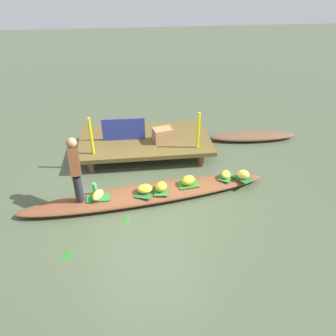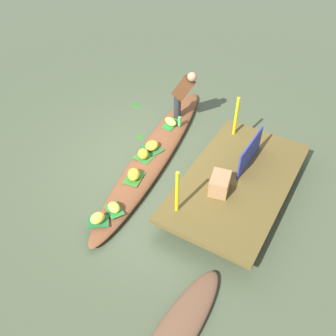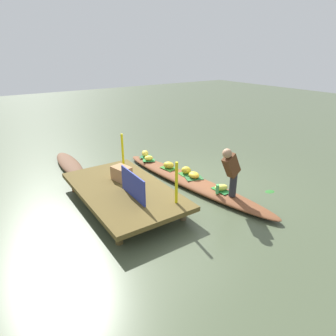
{
  "view_description": "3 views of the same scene",
  "coord_description": "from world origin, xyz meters",
  "px_view_note": "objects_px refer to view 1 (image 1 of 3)",
  "views": [
    {
      "loc": [
        -0.2,
        -5.23,
        4.08
      ],
      "look_at": [
        0.46,
        0.28,
        0.51
      ],
      "focal_mm": 34.49,
      "sensor_mm": 36.0,
      "label": 1
    },
    {
      "loc": [
        4.97,
        3.26,
        5.34
      ],
      "look_at": [
        0.42,
        0.59,
        0.34
      ],
      "focal_mm": 40.95,
      "sensor_mm": 36.0,
      "label": 2
    },
    {
      "loc": [
        -5.3,
        4.29,
        3.26
      ],
      "look_at": [
        0.23,
        0.54,
        0.52
      ],
      "focal_mm": 31.04,
      "sensor_mm": 36.0,
      "label": 3
    }
  ],
  "objects_px": {
    "vendor_boat": "(147,194)",
    "banana_bunch_5": "(226,174)",
    "market_banner": "(124,129)",
    "vendor_person": "(75,167)",
    "produce_crate": "(163,135)",
    "banana_bunch_1": "(145,189)",
    "banana_bunch_4": "(98,195)",
    "moored_boat": "(252,136)",
    "water_bottle": "(95,188)",
    "banana_bunch_3": "(243,174)",
    "banana_bunch_0": "(161,187)",
    "banana_bunch_2": "(188,180)"
  },
  "relations": [
    {
      "from": "vendor_boat",
      "to": "banana_bunch_5",
      "type": "relative_size",
      "value": 20.08
    },
    {
      "from": "market_banner",
      "to": "vendor_boat",
      "type": "bearing_deg",
      "value": -75.98
    },
    {
      "from": "vendor_person",
      "to": "produce_crate",
      "type": "xyz_separation_m",
      "value": [
        1.8,
        1.74,
        -0.32
      ]
    },
    {
      "from": "vendor_boat",
      "to": "banana_bunch_1",
      "type": "height_order",
      "value": "banana_bunch_1"
    },
    {
      "from": "banana_bunch_4",
      "to": "vendor_person",
      "type": "xyz_separation_m",
      "value": [
        -0.35,
        0.1,
        0.6
      ]
    },
    {
      "from": "moored_boat",
      "to": "banana_bunch_1",
      "type": "bearing_deg",
      "value": -140.47
    },
    {
      "from": "banana_bunch_4",
      "to": "market_banner",
      "type": "xyz_separation_m",
      "value": [
        0.53,
        2.02,
        0.39
      ]
    },
    {
      "from": "water_bottle",
      "to": "market_banner",
      "type": "bearing_deg",
      "value": 71.84
    },
    {
      "from": "vendor_person",
      "to": "produce_crate",
      "type": "distance_m",
      "value": 2.53
    },
    {
      "from": "vendor_boat",
      "to": "market_banner",
      "type": "height_order",
      "value": "market_banner"
    },
    {
      "from": "moored_boat",
      "to": "banana_bunch_3",
      "type": "relative_size",
      "value": 8.98
    },
    {
      "from": "banana_bunch_0",
      "to": "banana_bunch_1",
      "type": "distance_m",
      "value": 0.33
    },
    {
      "from": "banana_bunch_3",
      "to": "banana_bunch_5",
      "type": "relative_size",
      "value": 1.02
    },
    {
      "from": "water_bottle",
      "to": "banana_bunch_0",
      "type": "bearing_deg",
      "value": -4.45
    },
    {
      "from": "vendor_boat",
      "to": "produce_crate",
      "type": "relative_size",
      "value": 11.45
    },
    {
      "from": "banana_bunch_4",
      "to": "produce_crate",
      "type": "relative_size",
      "value": 0.73
    },
    {
      "from": "moored_boat",
      "to": "banana_bunch_4",
      "type": "bearing_deg",
      "value": -146.45
    },
    {
      "from": "water_bottle",
      "to": "vendor_boat",
      "type": "bearing_deg",
      "value": -1.96
    },
    {
      "from": "banana_bunch_2",
      "to": "banana_bunch_3",
      "type": "height_order",
      "value": "banana_bunch_3"
    },
    {
      "from": "vendor_boat",
      "to": "banana_bunch_4",
      "type": "height_order",
      "value": "banana_bunch_4"
    },
    {
      "from": "banana_bunch_3",
      "to": "vendor_person",
      "type": "relative_size",
      "value": 0.22
    },
    {
      "from": "banana_bunch_3",
      "to": "banana_bunch_4",
      "type": "height_order",
      "value": "banana_bunch_3"
    },
    {
      "from": "banana_bunch_1",
      "to": "produce_crate",
      "type": "height_order",
      "value": "produce_crate"
    },
    {
      "from": "banana_bunch_0",
      "to": "banana_bunch_4",
      "type": "height_order",
      "value": "banana_bunch_0"
    },
    {
      "from": "banana_bunch_2",
      "to": "produce_crate",
      "type": "relative_size",
      "value": 0.69
    },
    {
      "from": "banana_bunch_4",
      "to": "produce_crate",
      "type": "xyz_separation_m",
      "value": [
        1.46,
        1.84,
        0.28
      ]
    },
    {
      "from": "moored_boat",
      "to": "vendor_boat",
      "type": "bearing_deg",
      "value": -140.86
    },
    {
      "from": "produce_crate",
      "to": "banana_bunch_4",
      "type": "bearing_deg",
      "value": -128.4
    },
    {
      "from": "banana_bunch_5",
      "to": "banana_bunch_1",
      "type": "bearing_deg",
      "value": -169.75
    },
    {
      "from": "banana_bunch_4",
      "to": "vendor_person",
      "type": "relative_size",
      "value": 0.27
    },
    {
      "from": "banana_bunch_2",
      "to": "produce_crate",
      "type": "bearing_deg",
      "value": 102.62
    },
    {
      "from": "banana_bunch_1",
      "to": "vendor_person",
      "type": "distance_m",
      "value": 1.39
    },
    {
      "from": "market_banner",
      "to": "moored_boat",
      "type": "bearing_deg",
      "value": 7.1
    },
    {
      "from": "banana_bunch_2",
      "to": "banana_bunch_4",
      "type": "bearing_deg",
      "value": -172.11
    },
    {
      "from": "vendor_person",
      "to": "water_bottle",
      "type": "relative_size",
      "value": 5.37
    },
    {
      "from": "banana_bunch_2",
      "to": "moored_boat",
      "type": "bearing_deg",
      "value": 44.8
    },
    {
      "from": "banana_bunch_4",
      "to": "produce_crate",
      "type": "bearing_deg",
      "value": 51.6
    },
    {
      "from": "banana_bunch_2",
      "to": "vendor_boat",
      "type": "bearing_deg",
      "value": -173.44
    },
    {
      "from": "market_banner",
      "to": "produce_crate",
      "type": "bearing_deg",
      "value": -9.76
    },
    {
      "from": "vendor_boat",
      "to": "market_banner",
      "type": "relative_size",
      "value": 4.92
    },
    {
      "from": "moored_boat",
      "to": "banana_bunch_2",
      "type": "xyz_separation_m",
      "value": [
        -2.14,
        -2.12,
        0.2
      ]
    },
    {
      "from": "banana_bunch_3",
      "to": "banana_bunch_5",
      "type": "distance_m",
      "value": 0.36
    },
    {
      "from": "banana_bunch_0",
      "to": "water_bottle",
      "type": "bearing_deg",
      "value": 175.55
    },
    {
      "from": "vendor_boat",
      "to": "vendor_person",
      "type": "distance_m",
      "value": 1.52
    },
    {
      "from": "banana_bunch_1",
      "to": "market_banner",
      "type": "distance_m",
      "value": 2.0
    },
    {
      "from": "banana_bunch_1",
      "to": "vendor_boat",
      "type": "bearing_deg",
      "value": 54.63
    },
    {
      "from": "banana_bunch_0",
      "to": "vendor_person",
      "type": "bearing_deg",
      "value": 179.49
    },
    {
      "from": "moored_boat",
      "to": "banana_bunch_1",
      "type": "relative_size",
      "value": 7.48
    },
    {
      "from": "vendor_boat",
      "to": "moored_boat",
      "type": "xyz_separation_m",
      "value": [
        2.99,
        2.22,
        -0.01
      ]
    },
    {
      "from": "vendor_person",
      "to": "produce_crate",
      "type": "height_order",
      "value": "vendor_person"
    }
  ]
}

